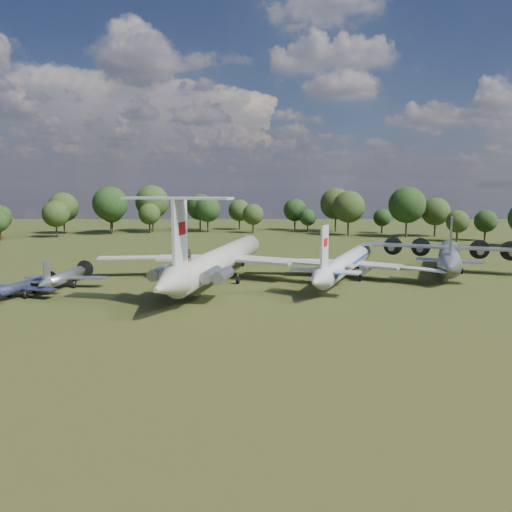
{
  "coord_description": "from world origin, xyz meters",
  "views": [
    {
      "loc": [
        7.77,
        -76.88,
        15.32
      ],
      "look_at": [
        8.0,
        -4.5,
        5.0
      ],
      "focal_mm": 35.0,
      "sensor_mm": 36.0,
      "label": 1
    }
  ],
  "objects_px": {
    "small_prop_west": "(18,290)",
    "person_on_il62": "(190,255)",
    "il62_airliner": "(222,264)",
    "small_prop_northwest": "(65,280)",
    "tu104_jet": "(346,266)",
    "an12_transport": "(449,260)"
  },
  "relations": [
    {
      "from": "il62_airliner",
      "to": "an12_transport",
      "type": "height_order",
      "value": "il62_airliner"
    },
    {
      "from": "person_on_il62",
      "to": "tu104_jet",
      "type": "bearing_deg",
      "value": -121.45
    },
    {
      "from": "tu104_jet",
      "to": "an12_transport",
      "type": "xyz_separation_m",
      "value": [
        19.33,
        6.26,
        0.16
      ]
    },
    {
      "from": "small_prop_west",
      "to": "person_on_il62",
      "type": "distance_m",
      "value": 24.64
    },
    {
      "from": "il62_airliner",
      "to": "small_prop_northwest",
      "type": "xyz_separation_m",
      "value": [
        -23.31,
        -5.44,
        -1.5
      ]
    },
    {
      "from": "il62_airliner",
      "to": "small_prop_northwest",
      "type": "height_order",
      "value": "il62_airliner"
    },
    {
      "from": "small_prop_west",
      "to": "tu104_jet",
      "type": "bearing_deg",
      "value": 33.42
    },
    {
      "from": "il62_airliner",
      "to": "small_prop_northwest",
      "type": "bearing_deg",
      "value": -154.67
    },
    {
      "from": "tu104_jet",
      "to": "small_prop_northwest",
      "type": "relative_size",
      "value": 2.53
    },
    {
      "from": "il62_airliner",
      "to": "small_prop_northwest",
      "type": "relative_size",
      "value": 3.33
    },
    {
      "from": "tu104_jet",
      "to": "small_prop_west",
      "type": "bearing_deg",
      "value": -141.94
    },
    {
      "from": "an12_transport",
      "to": "tu104_jet",
      "type": "bearing_deg",
      "value": -140.93
    },
    {
      "from": "il62_airliner",
      "to": "person_on_il62",
      "type": "distance_m",
      "value": 15.64
    },
    {
      "from": "il62_airliner",
      "to": "small_prop_west",
      "type": "relative_size",
      "value": 3.8
    },
    {
      "from": "person_on_il62",
      "to": "il62_airliner",
      "type": "bearing_deg",
      "value": -78.06
    },
    {
      "from": "small_prop_west",
      "to": "person_on_il62",
      "type": "height_order",
      "value": "person_on_il62"
    },
    {
      "from": "small_prop_west",
      "to": "small_prop_northwest",
      "type": "distance_m",
      "value": 7.76
    },
    {
      "from": "il62_airliner",
      "to": "person_on_il62",
      "type": "xyz_separation_m",
      "value": [
        -3.21,
        -14.88,
        3.58
      ]
    },
    {
      "from": "il62_airliner",
      "to": "person_on_il62",
      "type": "bearing_deg",
      "value": -90.0
    },
    {
      "from": "small_prop_northwest",
      "to": "an12_transport",
      "type": "bearing_deg",
      "value": 16.13
    },
    {
      "from": "tu104_jet",
      "to": "an12_transport",
      "type": "height_order",
      "value": "an12_transport"
    },
    {
      "from": "small_prop_northwest",
      "to": "person_on_il62",
      "type": "relative_size",
      "value": 9.65
    }
  ]
}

